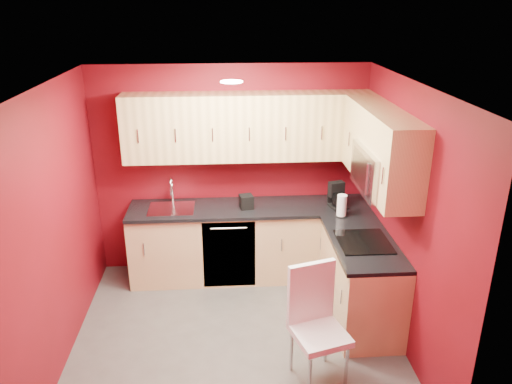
{
  "coord_description": "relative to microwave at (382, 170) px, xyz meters",
  "views": [
    {
      "loc": [
        -0.09,
        -4.15,
        3.17
      ],
      "look_at": [
        0.23,
        0.55,
        1.34
      ],
      "focal_mm": 35.0,
      "sensor_mm": 36.0,
      "label": 1
    }
  ],
  "objects": [
    {
      "name": "base_cabinets_right",
      "position": [
        -0.09,
        0.05,
        -1.22
      ],
      "size": [
        0.6,
        1.3,
        0.87
      ],
      "primitive_type": "cube",
      "color": "#E5C583",
      "rests_on": "floor"
    },
    {
      "name": "base_cabinets_back",
      "position": [
        -1.19,
        1.0,
        -1.22
      ],
      "size": [
        2.8,
        0.6,
        0.87
      ],
      "primitive_type": "cube",
      "color": "#E5C583",
      "rests_on": "floor"
    },
    {
      "name": "wall_front",
      "position": [
        -1.39,
        -1.7,
        -0.41
      ],
      "size": [
        3.2,
        0.0,
        3.2
      ],
      "primitive_type": "plane",
      "rotation": [
        -1.57,
        0.0,
        0.0
      ],
      "color": "maroon",
      "rests_on": "floor"
    },
    {
      "name": "upper_cabinets_right",
      "position": [
        0.03,
        0.24,
        0.23
      ],
      "size": [
        0.35,
        1.55,
        0.75
      ],
      "color": "#E4C681",
      "rests_on": "wall_right"
    },
    {
      "name": "cooktop",
      "position": [
        -0.11,
        0.0,
        -0.74
      ],
      "size": [
        0.5,
        0.55,
        0.01
      ],
      "primitive_type": "cube",
      "color": "black",
      "rests_on": "countertop_right"
    },
    {
      "name": "wall_right",
      "position": [
        0.21,
        -0.2,
        -0.41
      ],
      "size": [
        0.0,
        3.0,
        3.0
      ],
      "primitive_type": "plane",
      "rotation": [
        1.57,
        0.0,
        -1.57
      ],
      "color": "maroon",
      "rests_on": "floor"
    },
    {
      "name": "ceiling",
      "position": [
        -1.39,
        -0.2,
        0.84
      ],
      "size": [
        3.2,
        3.2,
        0.0
      ],
      "primitive_type": "plane",
      "rotation": [
        3.14,
        0.0,
        0.0
      ],
      "color": "white",
      "rests_on": "wall_back"
    },
    {
      "name": "countertop_back",
      "position": [
        -1.19,
        0.99,
        -0.77
      ],
      "size": [
        2.8,
        0.63,
        0.04
      ],
      "primitive_type": "cube",
      "color": "black",
      "rests_on": "base_cabinets_back"
    },
    {
      "name": "upper_cabinets_back",
      "position": [
        -1.19,
        1.13,
        0.17
      ],
      "size": [
        2.8,
        0.35,
        0.75
      ],
      "primitive_type": "cube",
      "color": "#E4C681",
      "rests_on": "wall_back"
    },
    {
      "name": "downlight",
      "position": [
        -1.39,
        0.1,
        0.82
      ],
      "size": [
        0.2,
        0.2,
        0.01
      ],
      "primitive_type": "cylinder",
      "color": "white",
      "rests_on": "ceiling"
    },
    {
      "name": "dining_chair",
      "position": [
        -0.69,
        -0.85,
        -1.13
      ],
      "size": [
        0.54,
        0.56,
        1.07
      ],
      "primitive_type": null,
      "rotation": [
        0.0,
        0.0,
        0.29
      ],
      "color": "white",
      "rests_on": "floor"
    },
    {
      "name": "countertop_right",
      "position": [
        -0.11,
        0.04,
        -0.77
      ],
      "size": [
        0.63,
        1.27,
        0.04
      ],
      "primitive_type": "cube",
      "color": "black",
      "rests_on": "base_cabinets_right"
    },
    {
      "name": "coffee_maker",
      "position": [
        -0.17,
        0.89,
        -0.6
      ],
      "size": [
        0.23,
        0.27,
        0.29
      ],
      "primitive_type": null,
      "rotation": [
        0.0,
        0.0,
        0.26
      ],
      "color": "black",
      "rests_on": "countertop_back"
    },
    {
      "name": "dishwasher_front",
      "position": [
        -1.44,
        0.71,
        -1.22
      ],
      "size": [
        0.6,
        0.02,
        0.82
      ],
      "primitive_type": "cube",
      "color": "black",
      "rests_on": "base_cabinets_back"
    },
    {
      "name": "floor",
      "position": [
        -1.39,
        -0.2,
        -1.66
      ],
      "size": [
        3.2,
        3.2,
        0.0
      ],
      "primitive_type": "plane",
      "color": "#52504D",
      "rests_on": "ground"
    },
    {
      "name": "wall_left",
      "position": [
        -2.99,
        -0.2,
        -0.41
      ],
      "size": [
        0.0,
        3.0,
        3.0
      ],
      "primitive_type": "plane",
      "rotation": [
        1.57,
        0.0,
        1.57
      ],
      "color": "maroon",
      "rests_on": "floor"
    },
    {
      "name": "microwave",
      "position": [
        0.0,
        0.0,
        0.0
      ],
      "size": [
        0.42,
        0.76,
        0.42
      ],
      "color": "silver",
      "rests_on": "upper_cabinets_right"
    },
    {
      "name": "paper_towel",
      "position": [
        -0.19,
        0.65,
        -0.63
      ],
      "size": [
        0.17,
        0.17,
        0.25
      ],
      "primitive_type": null,
      "rotation": [
        0.0,
        0.0,
        -0.27
      ],
      "color": "white",
      "rests_on": "countertop_right"
    },
    {
      "name": "sink",
      "position": [
        -2.09,
        1.0,
        -0.72
      ],
      "size": [
        0.52,
        0.42,
        0.35
      ],
      "color": "silver",
      "rests_on": "countertop_back"
    },
    {
      "name": "napkin_holder",
      "position": [
        -1.23,
        0.94,
        -0.67
      ],
      "size": [
        0.17,
        0.17,
        0.16
      ],
      "primitive_type": null,
      "rotation": [
        0.0,
        0.0,
        0.2
      ],
      "color": "black",
      "rests_on": "countertop_back"
    },
    {
      "name": "wall_back",
      "position": [
        -1.39,
        1.3,
        -0.41
      ],
      "size": [
        3.2,
        0.0,
        3.2
      ],
      "primitive_type": "plane",
      "rotation": [
        1.57,
        0.0,
        0.0
      ],
      "color": "maroon",
      "rests_on": "floor"
    }
  ]
}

